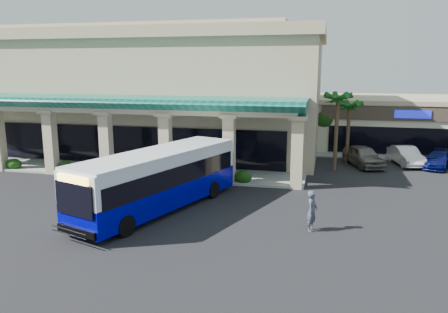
% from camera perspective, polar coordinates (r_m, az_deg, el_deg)
% --- Properties ---
extents(ground, '(110.00, 110.00, 0.00)m').
position_cam_1_polar(ground, '(25.22, -5.30, -6.39)').
color(ground, black).
extents(main_building, '(30.80, 14.80, 11.35)m').
position_cam_1_polar(main_building, '(41.86, -8.92, 8.52)').
color(main_building, tan).
rests_on(main_building, ground).
extents(arcade, '(30.00, 6.20, 5.70)m').
position_cam_1_polar(arcade, '(33.82, -14.64, 2.82)').
color(arcade, '#106051').
rests_on(arcade, ground).
extents(strip_mall, '(22.50, 12.50, 4.90)m').
position_cam_1_polar(strip_mall, '(48.13, 25.58, 4.05)').
color(strip_mall, beige).
rests_on(strip_mall, ground).
extents(palm_0, '(2.40, 2.40, 6.60)m').
position_cam_1_polar(palm_0, '(34.02, 14.47, 3.64)').
color(palm_0, '#144E15').
rests_on(palm_0, ground).
extents(palm_1, '(2.40, 2.40, 5.80)m').
position_cam_1_polar(palm_1, '(37.08, 15.92, 3.56)').
color(palm_1, '#144E15').
rests_on(palm_1, ground).
extents(broadleaf_tree, '(2.60, 2.60, 4.81)m').
position_cam_1_polar(broadleaf_tree, '(42.07, 12.88, 3.91)').
color(broadleaf_tree, '#13330B').
rests_on(broadleaf_tree, ground).
extents(transit_bus, '(6.46, 12.10, 3.31)m').
position_cam_1_polar(transit_bus, '(24.21, -8.46, -3.15)').
color(transit_bus, '#000097').
rests_on(transit_bus, ground).
extents(pedestrian, '(0.66, 0.83, 1.99)m').
position_cam_1_polar(pedestrian, '(21.48, 11.43, -6.98)').
color(pedestrian, '#404154').
rests_on(pedestrian, ground).
extents(car_silver, '(3.51, 5.24, 1.66)m').
position_cam_1_polar(car_silver, '(36.64, 17.74, 0.07)').
color(car_silver, '#6A6259').
rests_on(car_silver, ground).
extents(car_white, '(2.55, 4.79, 1.50)m').
position_cam_1_polar(car_white, '(38.35, 22.66, 0.10)').
color(car_white, silver).
rests_on(car_white, ground).
extents(car_red, '(3.51, 4.81, 1.29)m').
position_cam_1_polar(car_red, '(38.29, 26.21, -0.37)').
color(car_red, '#080E50').
rests_on(car_red, ground).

